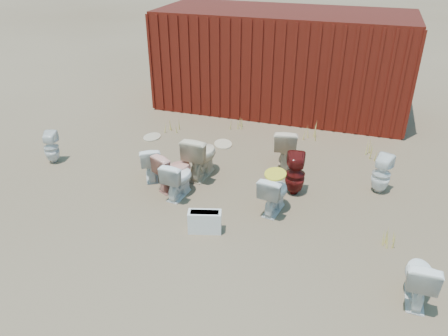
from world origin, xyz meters
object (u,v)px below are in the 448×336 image
(toilet_front_pink, at_px, (174,170))
(toilet_front_e, at_px, (419,278))
(toilet_front_maroon, at_px, (295,174))
(toilet_back_beige_right, at_px, (285,146))
(toilet_back_e, at_px, (381,174))
(toilet_front_c, at_px, (178,179))
(shipping_container, at_px, (282,61))
(toilet_back_yellowlid, at_px, (274,193))
(toilet_front_a, at_px, (150,162))
(toilet_back_a, at_px, (51,147))
(loose_tank, at_px, (205,222))
(toilet_back_beige_left, at_px, (201,155))

(toilet_front_pink, bearing_deg, toilet_front_e, -173.71)
(toilet_front_maroon, bearing_deg, toilet_back_beige_right, -80.66)
(toilet_back_beige_right, distance_m, toilet_back_e, 1.84)
(toilet_front_c, bearing_deg, shipping_container, -93.06)
(toilet_back_yellowlid, bearing_deg, toilet_back_beige_right, -75.85)
(toilet_back_e, bearing_deg, toilet_front_pink, 34.38)
(toilet_front_a, bearing_deg, shipping_container, -138.35)
(toilet_front_a, xyz_separation_m, toilet_back_e, (4.01, 0.79, 0.02))
(toilet_back_yellowlid, bearing_deg, toilet_front_maroon, -99.95)
(toilet_front_a, xyz_separation_m, toilet_front_pink, (0.56, -0.20, 0.02))
(shipping_container, bearing_deg, toilet_front_a, -108.62)
(toilet_front_e, distance_m, toilet_back_a, 6.81)
(toilet_back_e, relative_size, loose_tank, 1.40)
(toilet_front_maroon, height_order, toilet_back_e, toilet_front_maroon)
(toilet_front_maroon, bearing_deg, toilet_back_e, -170.36)
(shipping_container, xyz_separation_m, toilet_back_yellowlid, (0.90, -4.77, -0.86))
(toilet_front_maroon, relative_size, toilet_back_beige_left, 0.91)
(toilet_front_e, relative_size, toilet_back_e, 0.97)
(toilet_front_a, xyz_separation_m, toilet_back_a, (-2.12, -0.05, -0.01))
(toilet_back_beige_left, relative_size, toilet_back_yellowlid, 1.23)
(shipping_container, distance_m, toilet_front_a, 4.73)
(toilet_back_a, distance_m, toilet_back_yellowlid, 4.52)
(toilet_front_c, height_order, loose_tank, toilet_front_c)
(shipping_container, relative_size, toilet_front_e, 8.85)
(toilet_back_beige_right, xyz_separation_m, loose_tank, (-0.72, -2.52, -0.22))
(toilet_back_e, bearing_deg, loose_tank, 57.55)
(toilet_front_pink, bearing_deg, toilet_back_beige_left, -89.33)
(toilet_front_maroon, height_order, toilet_back_beige_left, toilet_back_beige_left)
(shipping_container, relative_size, toilet_front_pink, 8.55)
(toilet_front_pink, distance_m, toilet_front_c, 0.28)
(toilet_back_beige_right, relative_size, loose_tank, 1.58)
(toilet_front_e, xyz_separation_m, toilet_back_beige_right, (-2.23, 3.02, 0.05))
(toilet_front_a, bearing_deg, loose_tank, 111.04)
(toilet_back_beige_left, bearing_deg, toilet_back_beige_right, -142.98)
(toilet_back_beige_left, xyz_separation_m, toilet_back_e, (3.16, 0.42, -0.07))
(toilet_front_a, relative_size, toilet_back_e, 0.94)
(toilet_back_beige_left, distance_m, toilet_back_yellowlid, 1.71)
(toilet_front_a, relative_size, toilet_front_e, 0.97)
(toilet_front_a, height_order, toilet_front_pink, toilet_front_pink)
(toilet_back_beige_left, height_order, loose_tank, toilet_back_beige_left)
(toilet_back_beige_right, bearing_deg, toilet_front_c, 39.40)
(toilet_front_a, distance_m, toilet_back_beige_left, 0.93)
(toilet_back_a, relative_size, toilet_back_e, 0.91)
(shipping_container, bearing_deg, toilet_back_a, -128.97)
(toilet_front_a, height_order, toilet_front_maroon, toilet_front_maroon)
(toilet_front_c, xyz_separation_m, toilet_back_beige_left, (0.12, 0.79, 0.08))
(shipping_container, bearing_deg, toilet_front_e, -64.06)
(toilet_back_a, xyz_separation_m, toilet_back_beige_right, (4.36, 1.32, 0.08))
(toilet_front_maroon, relative_size, toilet_back_a, 1.18)
(toilet_front_maroon, xyz_separation_m, toilet_back_beige_left, (-1.76, 0.10, 0.04))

